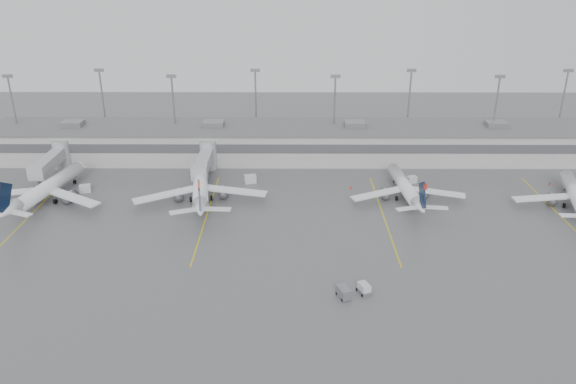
{
  "coord_description": "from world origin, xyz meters",
  "views": [
    {
      "loc": [
        -0.92,
        -76.33,
        48.0
      ],
      "look_at": [
        -1.38,
        24.0,
        5.0
      ],
      "focal_mm": 35.0,
      "sensor_mm": 36.0,
      "label": 1
    }
  ],
  "objects_px": {
    "jet_mid_left": "(200,186)",
    "jet_far_right": "(576,195)",
    "baggage_tug": "(364,289)",
    "jet_far_left": "(46,189)",
    "jet_mid_right": "(406,187)"
  },
  "relations": [
    {
      "from": "jet_far_left",
      "to": "baggage_tug",
      "type": "bearing_deg",
      "value": -17.37
    },
    {
      "from": "jet_far_right",
      "to": "baggage_tug",
      "type": "relative_size",
      "value": 9.51
    },
    {
      "from": "jet_far_left",
      "to": "jet_mid_left",
      "type": "xyz_separation_m",
      "value": [
        31.83,
        1.2,
        0.09
      ]
    },
    {
      "from": "jet_far_left",
      "to": "jet_mid_left",
      "type": "bearing_deg",
      "value": 13.32
    },
    {
      "from": "jet_far_left",
      "to": "jet_far_right",
      "type": "distance_m",
      "value": 108.45
    },
    {
      "from": "jet_far_left",
      "to": "jet_mid_right",
      "type": "height_order",
      "value": "jet_far_left"
    },
    {
      "from": "jet_far_left",
      "to": "baggage_tug",
      "type": "relative_size",
      "value": 10.4
    },
    {
      "from": "jet_mid_right",
      "to": "jet_far_right",
      "type": "height_order",
      "value": "jet_far_right"
    },
    {
      "from": "jet_mid_left",
      "to": "baggage_tug",
      "type": "height_order",
      "value": "jet_mid_left"
    },
    {
      "from": "jet_mid_left",
      "to": "jet_far_right",
      "type": "bearing_deg",
      "value": -11.25
    },
    {
      "from": "jet_far_left",
      "to": "jet_mid_left",
      "type": "distance_m",
      "value": 31.85
    },
    {
      "from": "jet_mid_right",
      "to": "baggage_tug",
      "type": "distance_m",
      "value": 37.75
    },
    {
      "from": "jet_mid_left",
      "to": "baggage_tug",
      "type": "xyz_separation_m",
      "value": [
        30.03,
        -34.82,
        -2.5
      ]
    },
    {
      "from": "jet_mid_left",
      "to": "baggage_tug",
      "type": "bearing_deg",
      "value": -57.83
    },
    {
      "from": "jet_mid_left",
      "to": "jet_far_right",
      "type": "xyz_separation_m",
      "value": [
        76.59,
        -3.54,
        -0.32
      ]
    }
  ]
}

